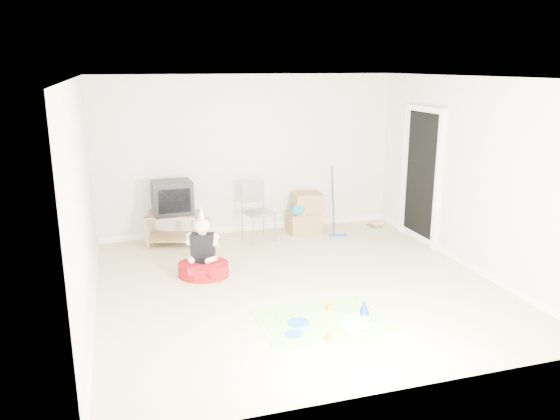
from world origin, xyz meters
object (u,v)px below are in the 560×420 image
object	(u,v)px
tv_stand	(174,226)
cardboard_boxes	(305,214)
crt_tv	(172,198)
birthday_cake	(354,326)
folding_chair	(259,213)
seated_woman	(203,261)

from	to	relation	value
tv_stand	cardboard_boxes	size ratio (longest dim) A/B	1.35
crt_tv	birthday_cake	distance (m)	3.85
tv_stand	birthday_cake	world-z (taller)	tv_stand
crt_tv	cardboard_boxes	world-z (taller)	crt_tv
tv_stand	folding_chair	world-z (taller)	folding_chair
folding_chair	cardboard_boxes	size ratio (longest dim) A/B	1.41
tv_stand	birthday_cake	xyz separation A→B (m)	(1.52, -3.46, -0.26)
birthday_cake	tv_stand	bearing A→B (deg)	113.79
birthday_cake	seated_woman	bearing A→B (deg)	123.11
crt_tv	seated_woman	size ratio (longest dim) A/B	0.61
crt_tv	folding_chair	size ratio (longest dim) A/B	0.62
birthday_cake	folding_chair	bearing A→B (deg)	93.52
tv_stand	birthday_cake	distance (m)	3.79
folding_chair	birthday_cake	bearing A→B (deg)	-86.48
tv_stand	crt_tv	distance (m)	0.46
folding_chair	seated_woman	world-z (taller)	seated_woman
tv_stand	seated_woman	size ratio (longest dim) A/B	0.94
tv_stand	crt_tv	size ratio (longest dim) A/B	1.54
seated_woman	folding_chair	bearing A→B (deg)	49.09
tv_stand	crt_tv	world-z (taller)	crt_tv
crt_tv	folding_chair	distance (m)	1.37
seated_woman	birthday_cake	distance (m)	2.38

